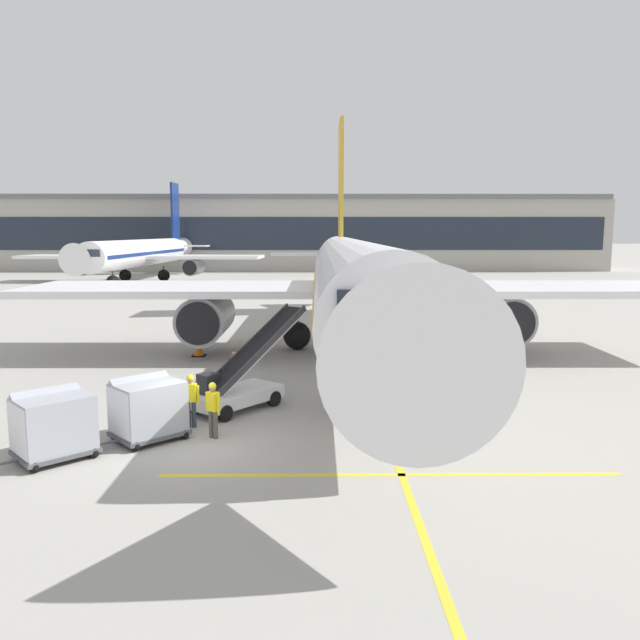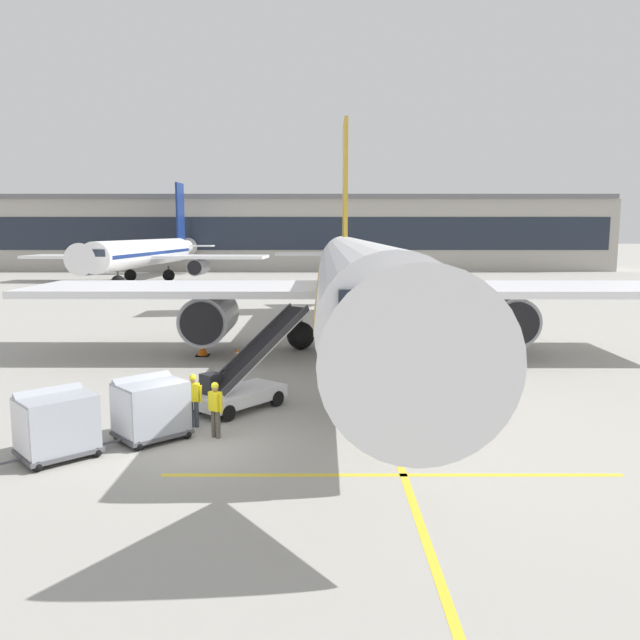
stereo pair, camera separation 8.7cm
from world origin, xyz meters
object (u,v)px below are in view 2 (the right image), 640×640
object	(u,v)px
belt_loader	(240,383)
ground_crew_marshaller	(213,406)
safety_cone_wingtip	(200,349)
parked_airplane	(354,280)
baggage_cart_second	(53,423)
safety_cone_engine_keepout	(235,354)
baggage_cart_lead	(147,407)
ground_crew_by_carts	(144,407)
ground_crew_by_loader	(190,397)
distant_airplane	(144,254)

from	to	relation	value
belt_loader	ground_crew_marshaller	xyz separation A→B (m)	(-0.43, -3.24, 0.07)
safety_cone_wingtip	belt_loader	bearing A→B (deg)	-71.24
parked_airplane	baggage_cart_second	size ratio (longest dim) A/B	17.03
belt_loader	ground_crew_marshaller	distance (m)	3.27
ground_crew_marshaller	safety_cone_engine_keepout	bearing A→B (deg)	94.17
baggage_cart_lead	safety_cone_engine_keepout	distance (m)	11.87
baggage_cart_second	safety_cone_wingtip	bearing A→B (deg)	84.50
ground_crew_by_carts	safety_cone_engine_keepout	world-z (taller)	ground_crew_by_carts
ground_crew_by_carts	baggage_cart_lead	bearing A→B (deg)	26.06
ground_crew_by_loader	safety_cone_wingtip	distance (m)	11.78
ground_crew_by_loader	safety_cone_wingtip	bearing A→B (deg)	99.24
ground_crew_by_carts	safety_cone_wingtip	bearing A→B (deg)	93.22
ground_crew_marshaller	belt_loader	bearing A→B (deg)	82.48
safety_cone_engine_keepout	distant_airplane	size ratio (longest dim) A/B	0.02
baggage_cart_second	ground_crew_marshaller	size ratio (longest dim) A/B	1.46
safety_cone_wingtip	distant_airplane	size ratio (longest dim) A/B	0.02
ground_crew_by_carts	ground_crew_marshaller	bearing A→B (deg)	3.93
distant_airplane	parked_airplane	bearing A→B (deg)	-62.96
parked_airplane	ground_crew_marshaller	bearing A→B (deg)	-110.42
baggage_cart_lead	distant_airplane	xyz separation A→B (m)	(-16.44, 59.68, 2.53)
ground_crew_marshaller	safety_cone_wingtip	xyz separation A→B (m)	(-2.77, 12.67, -0.63)
safety_cone_engine_keepout	safety_cone_wingtip	bearing A→B (deg)	153.27
parked_airplane	safety_cone_wingtip	xyz separation A→B (m)	(-7.84, -0.94, -3.44)
ground_crew_by_loader	belt_loader	bearing A→B (deg)	58.99
parked_airplane	baggage_cart_second	world-z (taller)	parked_airplane
parked_airplane	baggage_cart_second	xyz separation A→B (m)	(-9.22, -15.29, -2.80)
distant_airplane	ground_crew_marshaller	bearing A→B (deg)	-72.84
baggage_cart_lead	safety_cone_wingtip	world-z (taller)	baggage_cart_lead
belt_loader	baggage_cart_lead	size ratio (longest dim) A/B	1.84
belt_loader	baggage_cart_lead	world-z (taller)	belt_loader
baggage_cart_lead	ground_crew_by_carts	bearing A→B (deg)	-153.94
baggage_cart_second	safety_cone_engine_keepout	distance (m)	13.80
ground_crew_by_loader	safety_cone_wingtip	xyz separation A→B (m)	(-1.89, 11.61, -0.63)
ground_crew_by_loader	ground_crew_marshaller	xyz separation A→B (m)	(0.89, -1.06, 0.00)
parked_airplane	belt_loader	distance (m)	11.71
safety_cone_engine_keepout	distant_airplane	world-z (taller)	distant_airplane
ground_crew_by_loader	safety_cone_wingtip	world-z (taller)	ground_crew_by_loader
belt_loader	safety_cone_engine_keepout	distance (m)	8.58
ground_crew_by_loader	ground_crew_marshaller	size ratio (longest dim) A/B	1.00
baggage_cart_lead	belt_loader	bearing A→B (deg)	54.41
baggage_cart_lead	ground_crew_marshaller	xyz separation A→B (m)	(1.96, 0.10, -0.00)
safety_cone_engine_keepout	ground_crew_by_loader	bearing A→B (deg)	-90.17
belt_loader	safety_cone_wingtip	xyz separation A→B (m)	(-3.20, 9.42, -0.57)
baggage_cart_second	safety_cone_wingtip	distance (m)	14.43
safety_cone_engine_keepout	ground_crew_marshaller	bearing A→B (deg)	-85.83
baggage_cart_second	ground_crew_by_loader	size ratio (longest dim) A/B	1.46
baggage_cart_lead	ground_crew_marshaller	size ratio (longest dim) A/B	1.46
baggage_cart_lead	ground_crew_by_carts	size ratio (longest dim) A/B	1.46
baggage_cart_second	baggage_cart_lead	bearing A→B (deg)	35.84
baggage_cart_lead	ground_crew_marshaller	world-z (taller)	baggage_cart_lead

